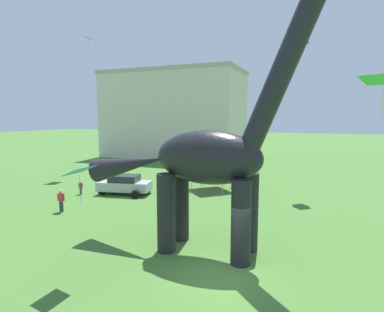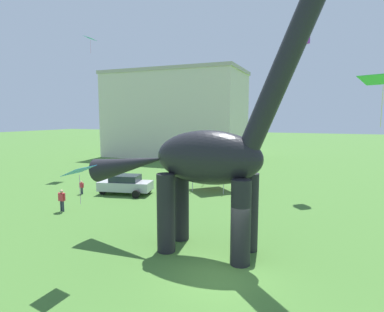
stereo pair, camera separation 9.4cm
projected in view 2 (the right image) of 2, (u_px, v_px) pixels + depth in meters
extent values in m
plane|color=#42702D|center=(218.00, 276.00, 12.39)|extent=(240.00, 240.00, 0.00)
cylinder|color=black|center=(249.00, 212.00, 14.69)|extent=(0.84, 0.84, 3.64)
cylinder|color=black|center=(241.00, 223.00, 13.21)|extent=(0.84, 0.84, 3.64)
cylinder|color=black|center=(181.00, 204.00, 16.02)|extent=(0.84, 0.84, 3.64)
cylinder|color=black|center=(166.00, 213.00, 14.54)|extent=(0.84, 0.84, 3.64)
ellipsoid|color=black|center=(208.00, 157.00, 14.30)|extent=(4.98, 2.15, 2.45)
cylinder|color=black|center=(285.00, 63.00, 12.60)|extent=(3.58, 0.92, 7.09)
cone|color=black|center=(130.00, 164.00, 15.96)|extent=(4.38, 1.23, 2.08)
cube|color=#B7B7BC|center=(125.00, 186.00, 25.67)|extent=(4.49, 2.67, 0.72)
cube|color=#232B35|center=(125.00, 178.00, 25.59)|extent=(2.56, 2.03, 0.52)
cylinder|color=black|center=(148.00, 189.00, 25.94)|extent=(0.65, 0.35, 0.62)
cylinder|color=black|center=(136.00, 194.00, 24.31)|extent=(0.65, 0.35, 0.62)
cylinder|color=black|center=(116.00, 186.00, 27.12)|extent=(0.65, 0.35, 0.62)
cylinder|color=black|center=(103.00, 191.00, 25.49)|extent=(0.65, 0.35, 0.62)
cylinder|color=#2D3347|center=(81.00, 191.00, 25.65)|extent=(0.09, 0.09, 0.54)
cylinder|color=#2D3347|center=(82.00, 191.00, 25.60)|extent=(0.09, 0.09, 0.54)
cube|color=#D1333D|center=(82.00, 185.00, 25.57)|extent=(0.29, 0.18, 0.38)
sphere|color=tan|center=(81.00, 182.00, 25.54)|extent=(0.17, 0.17, 0.17)
cylinder|color=#D1333D|center=(80.00, 185.00, 25.63)|extent=(0.07, 0.07, 0.36)
cylinder|color=#D1333D|center=(83.00, 185.00, 25.50)|extent=(0.07, 0.07, 0.36)
cylinder|color=#2D3347|center=(61.00, 206.00, 20.92)|extent=(0.12, 0.12, 0.73)
cylinder|color=#2D3347|center=(63.00, 206.00, 20.85)|extent=(0.12, 0.12, 0.73)
cube|color=#D1333D|center=(62.00, 197.00, 20.81)|extent=(0.39, 0.24, 0.51)
sphere|color=tan|center=(61.00, 191.00, 20.76)|extent=(0.23, 0.23, 0.23)
cylinder|color=#D1333D|center=(59.00, 196.00, 20.89)|extent=(0.10, 0.10, 0.49)
cylinder|color=#D1333D|center=(64.00, 197.00, 20.72)|extent=(0.10, 0.10, 0.49)
cylinder|color=#B2B2B7|center=(232.00, 176.00, 28.00)|extent=(0.06, 0.06, 2.10)
cylinder|color=#B2B2B7|center=(224.00, 181.00, 25.53)|extent=(0.06, 0.06, 2.10)
cylinder|color=#B2B2B7|center=(204.00, 174.00, 29.03)|extent=(0.06, 0.06, 2.10)
cylinder|color=#B2B2B7|center=(193.00, 179.00, 26.55)|extent=(0.06, 0.06, 2.10)
pyramid|color=red|center=(213.00, 160.00, 27.09)|extent=(3.15, 3.15, 0.90)
cube|color=#19B2B7|center=(90.00, 38.00, 34.78)|extent=(1.27, 1.57, 0.35)
cylinder|color=red|center=(90.00, 47.00, 34.89)|extent=(0.01, 0.01, 1.39)
cube|color=#287AE5|center=(79.00, 171.00, 12.17)|extent=(0.81, 1.15, 0.34)
cylinder|color=purple|center=(80.00, 190.00, 12.26)|extent=(0.01, 0.01, 1.14)
cube|color=green|center=(384.00, 79.00, 9.15)|extent=(1.46, 1.31, 0.22)
cylinder|color=yellow|center=(382.00, 106.00, 9.24)|extent=(0.01, 0.01, 1.20)
cube|color=white|center=(303.00, 33.00, 26.19)|extent=(1.18, 1.18, 0.68)
cube|color=purple|center=(303.00, 40.00, 26.25)|extent=(1.18, 1.18, 0.68)
cube|color=beige|center=(175.00, 116.00, 49.81)|extent=(20.73, 10.85, 12.68)
cube|color=#ABA396|center=(175.00, 73.00, 49.00)|extent=(21.15, 11.07, 0.50)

